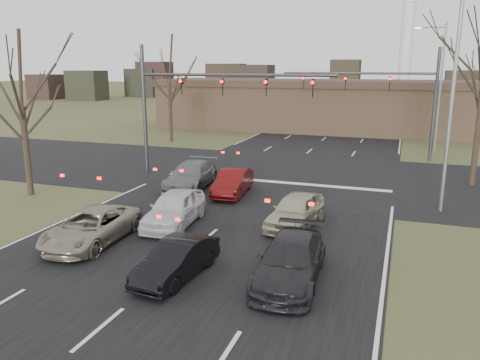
# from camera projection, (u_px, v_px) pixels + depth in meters

# --- Properties ---
(ground) EXTENTS (360.00, 360.00, 0.00)m
(ground) POSITION_uv_depth(u_px,v_px,m) (171.00, 269.00, 15.81)
(ground) COLOR #414324
(ground) RESTS_ON ground
(road_main) EXTENTS (14.00, 300.00, 0.02)m
(road_main) POSITION_uv_depth(u_px,v_px,m) (356.00, 112.00, 70.82)
(road_main) COLOR black
(road_main) RESTS_ON ground
(road_cross) EXTENTS (200.00, 14.00, 0.02)m
(road_cross) POSITION_uv_depth(u_px,v_px,m) (282.00, 175.00, 29.56)
(road_cross) COLOR black
(road_cross) RESTS_ON ground
(building) EXTENTS (42.40, 10.40, 5.30)m
(building) POSITION_uv_depth(u_px,v_px,m) (355.00, 106.00, 49.38)
(building) COLOR #886649
(building) RESTS_ON ground
(mast_arm_near) EXTENTS (12.12, 0.24, 8.00)m
(mast_arm_near) POSITION_uv_depth(u_px,v_px,m) (191.00, 94.00, 28.23)
(mast_arm_near) COLOR #383A3D
(mast_arm_near) RESTS_ON ground
(mast_arm_far) EXTENTS (11.12, 0.24, 8.00)m
(mast_arm_far) POSITION_uv_depth(u_px,v_px,m) (394.00, 90.00, 33.73)
(mast_arm_far) COLOR #383A3D
(mast_arm_far) RESTS_ON ground
(streetlight_right_near) EXTENTS (2.34, 0.25, 10.00)m
(streetlight_right_near) POSITION_uv_depth(u_px,v_px,m) (448.00, 91.00, 20.82)
(streetlight_right_near) COLOR gray
(streetlight_right_near) RESTS_ON ground
(streetlight_right_far) EXTENTS (2.34, 0.25, 10.00)m
(streetlight_right_far) POSITION_uv_depth(u_px,v_px,m) (438.00, 81.00, 36.25)
(streetlight_right_far) COLOR gray
(streetlight_right_far) RESTS_ON ground
(tree_left_near) EXTENTS (5.10, 5.10, 8.50)m
(tree_left_near) POSITION_uv_depth(u_px,v_px,m) (18.00, 69.00, 23.48)
(tree_left_near) COLOR black
(tree_left_near) RESTS_ON ground
(tree_left_far) EXTENTS (5.70, 5.70, 9.50)m
(tree_left_far) POSITION_uv_depth(u_px,v_px,m) (169.00, 59.00, 41.20)
(tree_left_far) COLOR black
(tree_left_far) RESTS_ON ground
(car_silver_suv) EXTENTS (2.40, 4.81, 1.31)m
(car_silver_suv) POSITION_uv_depth(u_px,v_px,m) (92.00, 227.00, 18.01)
(car_silver_suv) COLOR gray
(car_silver_suv) RESTS_ON ground
(car_white_sedan) EXTENTS (2.22, 4.55, 1.49)m
(car_white_sedan) POSITION_uv_depth(u_px,v_px,m) (174.00, 208.00, 20.05)
(car_white_sedan) COLOR silver
(car_white_sedan) RESTS_ON ground
(car_black_hatch) EXTENTS (1.60, 3.79, 1.22)m
(car_black_hatch) POSITION_uv_depth(u_px,v_px,m) (177.00, 260.00, 15.02)
(car_black_hatch) COLOR black
(car_black_hatch) RESTS_ON ground
(car_charcoal_sedan) EXTENTS (2.18, 4.82, 1.37)m
(car_charcoal_sedan) POSITION_uv_depth(u_px,v_px,m) (290.00, 261.00, 14.78)
(car_charcoal_sedan) COLOR black
(car_charcoal_sedan) RESTS_ON ground
(car_grey_ahead) EXTENTS (2.55, 5.20, 1.46)m
(car_grey_ahead) POSITION_uv_depth(u_px,v_px,m) (191.00, 175.00, 26.23)
(car_grey_ahead) COLOR slate
(car_grey_ahead) RESTS_ON ground
(car_red_ahead) EXTENTS (1.79, 4.17, 1.34)m
(car_red_ahead) POSITION_uv_depth(u_px,v_px,m) (233.00, 182.00, 24.91)
(car_red_ahead) COLOR #4E0B0B
(car_red_ahead) RESTS_ON ground
(car_silver_ahead) EXTENTS (2.16, 4.33, 1.42)m
(car_silver_ahead) POSITION_uv_depth(u_px,v_px,m) (296.00, 211.00, 19.86)
(car_silver_ahead) COLOR #B1AB8F
(car_silver_ahead) RESTS_ON ground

